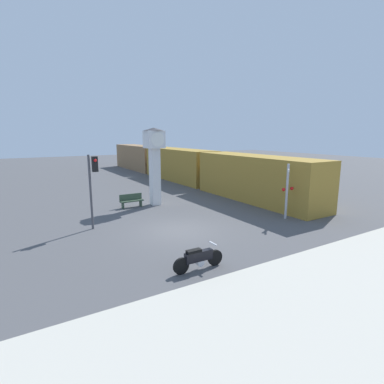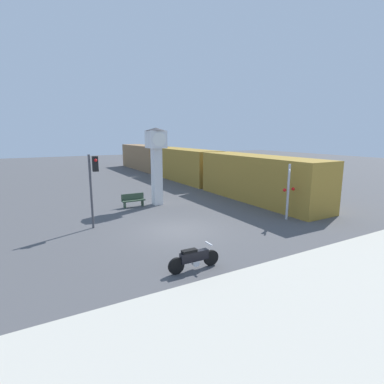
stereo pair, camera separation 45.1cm
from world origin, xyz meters
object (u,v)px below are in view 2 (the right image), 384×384
(freight_train, at_px, (183,164))
(bench, at_px, (133,200))
(traffic_light, at_px, (93,178))
(motorcycle, at_px, (194,258))
(clock_tower, at_px, (156,154))
(railroad_crossing_signal, at_px, (288,189))

(freight_train, relative_size, bench, 22.47)
(traffic_light, relative_size, bench, 2.47)
(motorcycle, relative_size, bench, 1.32)
(clock_tower, distance_m, traffic_light, 6.14)
(clock_tower, distance_m, freight_train, 12.09)
(freight_train, bearing_deg, clock_tower, -126.96)
(clock_tower, relative_size, freight_train, 0.15)
(railroad_crossing_signal, height_order, bench, railroad_crossing_signal)
(traffic_light, distance_m, railroad_crossing_signal, 10.99)
(railroad_crossing_signal, bearing_deg, clock_tower, 125.08)
(bench, bearing_deg, traffic_light, -132.74)
(freight_train, height_order, traffic_light, traffic_light)
(freight_train, xyz_separation_m, bench, (-8.92, -9.39, -1.21))
(freight_train, bearing_deg, railroad_crossing_signal, -96.77)
(motorcycle, bearing_deg, traffic_light, 106.66)
(railroad_crossing_signal, bearing_deg, freight_train, 83.23)
(motorcycle, distance_m, clock_tower, 11.35)
(motorcycle, relative_size, traffic_light, 0.53)
(traffic_light, bearing_deg, freight_train, 46.67)
(traffic_light, relative_size, railroad_crossing_signal, 1.20)
(motorcycle, xyz_separation_m, clock_tower, (2.98, 10.49, 3.14))
(motorcycle, height_order, freight_train, freight_train)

